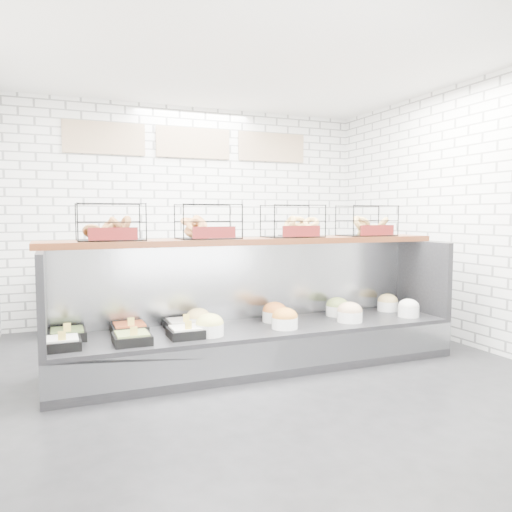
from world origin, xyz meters
name	(u,v)px	position (x,y,z in m)	size (l,w,h in m)	color
ground	(272,375)	(0.00, 0.00, 0.00)	(5.50, 5.50, 0.00)	black
room_shell	(249,159)	(0.00, 0.60, 2.06)	(5.02, 5.51, 3.01)	white
display_case	(258,332)	(-0.01, 0.34, 0.33)	(4.00, 0.90, 1.20)	black
bagel_shelf	(252,227)	(0.00, 0.52, 1.37)	(4.10, 0.50, 0.40)	#49200F
prep_counter	(200,289)	(0.00, 2.43, 0.47)	(4.00, 0.60, 1.20)	#93969B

